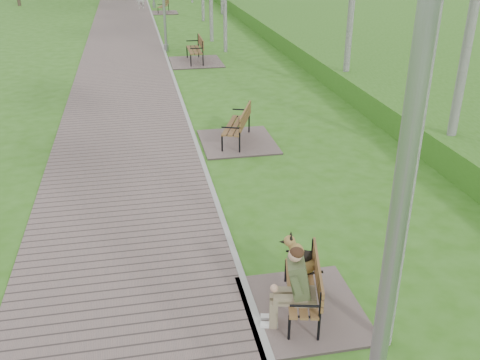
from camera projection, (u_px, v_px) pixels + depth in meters
name	position (u px, v px, depth m)	size (l,w,h in m)	color
ground	(253.00, 310.00, 7.53)	(120.00, 120.00, 0.00)	#306615
walkway	(124.00, 39.00, 26.30)	(3.50, 67.00, 0.04)	#6E5D59
kerb	(160.00, 37.00, 26.61)	(0.10, 67.00, 0.05)	#999993
embankment	(397.00, 35.00, 27.41)	(14.00, 70.00, 1.60)	#4E8C32
bench_main	(299.00, 290.00, 7.31)	(1.62, 1.80, 1.41)	#6E5D59
bench_second	(236.00, 135.00, 13.38)	(1.82, 2.02, 1.12)	#6E5D59
bench_third	(195.00, 57.00, 21.52)	(2.05, 2.28, 1.26)	#6E5D59
bench_far	(164.00, 10.00, 34.49)	(1.69, 1.88, 1.04)	#6E5D59
lamp_post_near	(387.00, 294.00, 3.77)	(0.21, 0.21, 5.42)	gray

